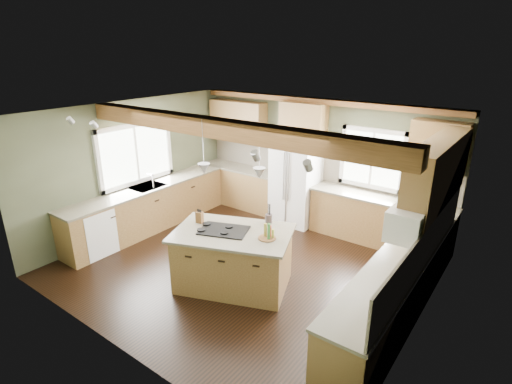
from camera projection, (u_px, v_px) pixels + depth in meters
The scene contains 37 objects.
floor at pixel (245, 266), 6.85m from camera, with size 5.60×5.60×0.00m, color black.
ceiling at pixel (244, 114), 5.96m from camera, with size 5.60×5.60×0.00m, color silver.
wall_back at pixel (318, 161), 8.30m from camera, with size 5.60×5.60×0.00m, color #424733.
wall_left at pixel (134, 166), 7.96m from camera, with size 5.00×5.00×0.00m, color #424733.
wall_right at pixel (426, 243), 4.85m from camera, with size 5.00×5.00×0.00m, color #424733.
ceiling_beam at pixel (220, 128), 5.59m from camera, with size 5.55×0.26×0.26m, color #513317.
soffit_trim at pixel (319, 101), 7.79m from camera, with size 5.55×0.20×0.10m, color #513317.
backsplash_back at pixel (318, 166), 8.32m from camera, with size 5.58×0.03×0.58m, color brown.
backsplash_right at pixel (425, 248), 4.93m from camera, with size 0.03×3.70×0.58m, color brown.
base_cab_back_left at pixel (242, 187), 9.36m from camera, with size 2.02×0.60×0.88m, color brown.
counter_back_left at pixel (242, 168), 9.20m from camera, with size 2.06×0.64×0.04m, color #484235.
base_cab_back_right at pixel (379, 221), 7.54m from camera, with size 2.62×0.60×0.88m, color brown.
counter_back_right at pixel (381, 199), 7.38m from camera, with size 2.66×0.64×0.04m, color #484235.
base_cab_left at pixel (150, 208), 8.13m from camera, with size 0.60×3.70×0.88m, color brown.
counter_left at pixel (148, 187), 7.97m from camera, with size 0.64×3.74×0.04m, color #484235.
base_cab_right at pixel (394, 293), 5.35m from camera, with size 0.60×3.70×0.88m, color brown.
counter_right at pixel (399, 263), 5.19m from camera, with size 0.64×3.74×0.04m, color #484235.
upper_cab_back_left at pixel (238, 121), 9.05m from camera, with size 1.40×0.35×0.90m, color brown.
upper_cab_over_fridge at pixel (303, 120), 8.04m from camera, with size 0.96×0.35×0.70m, color brown.
upper_cab_right at pixel (438, 172), 5.40m from camera, with size 0.35×2.20×0.90m, color brown.
upper_cab_back_corner at pixel (438, 148), 6.66m from camera, with size 0.90×0.35×0.90m, color brown.
window_left at pixel (135, 154), 7.90m from camera, with size 0.04×1.60×1.05m, color white.
window_back at pixel (373, 159), 7.56m from camera, with size 1.10×0.04×1.00m, color white.
sink at pixel (148, 187), 7.97m from camera, with size 0.50×0.65×0.03m, color #262628.
faucet at pixel (153, 182), 7.82m from camera, with size 0.02×0.02×0.28m, color #B2B2B7.
dishwasher at pixel (93, 231), 7.15m from camera, with size 0.60×0.60×0.84m, color white.
oven at pixel (354, 349), 4.37m from camera, with size 0.60×0.72×0.84m, color white.
microwave at pixel (409, 221), 4.85m from camera, with size 0.40×0.70×0.38m, color white.
pendant_left at pixel (204, 169), 5.78m from camera, with size 0.18×0.18×0.16m, color #B2B2B7.
pendant_right at pixel (259, 173), 5.58m from camera, with size 0.18×0.18×0.16m, color #B2B2B7.
refrigerator at pixel (296, 181), 8.31m from camera, with size 0.90×0.74×1.80m, color white.
island at pixel (233, 260), 6.18m from camera, with size 1.66×1.01×0.88m, color olive.
island_top at pixel (233, 233), 6.02m from camera, with size 1.77×1.12×0.04m, color #484235.
cooktop at pixel (224, 230), 6.04m from camera, with size 0.72×0.48×0.02m, color black.
knife_block at pixel (200, 217), 6.30m from camera, with size 0.11×0.08×0.18m, color brown.
utensil_crock at pixel (269, 219), 6.29m from camera, with size 0.11×0.11×0.14m, color #39342E.
bottle_tray at pixel (267, 231), 5.76m from camera, with size 0.26×0.26×0.24m, color brown, non-canonical shape.
Camera 1 is at (3.70, -4.72, 3.55)m, focal length 28.00 mm.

